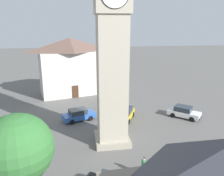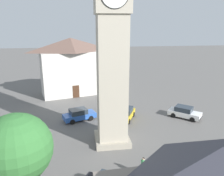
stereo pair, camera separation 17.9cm
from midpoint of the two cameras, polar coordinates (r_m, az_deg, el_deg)
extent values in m
plane|color=#605E5B|center=(24.61, 0.21, -13.29)|extent=(200.00, 200.00, 0.00)
cube|color=#A59C89|center=(24.47, 0.22, -12.67)|extent=(3.51, 3.51, 0.60)
cube|color=#B7AD99|center=(22.13, 0.23, 2.08)|extent=(2.81, 2.81, 12.23)
cube|color=gold|center=(29.59, 3.53, -6.81)|extent=(3.35, 4.43, 0.64)
cube|color=#28333D|center=(29.49, 3.62, -5.60)|extent=(2.33, 2.58, 0.64)
cylinder|color=black|center=(28.42, 4.44, -8.42)|extent=(0.48, 0.67, 0.64)
cylinder|color=black|center=(28.81, 1.32, -8.02)|extent=(0.48, 0.67, 0.64)
cylinder|color=black|center=(30.62, 5.58, -6.60)|extent=(0.48, 0.67, 0.64)
cylinder|color=black|center=(30.98, 2.68, -6.27)|extent=(0.48, 0.67, 0.64)
cube|color=black|center=(27.89, 2.43, -8.76)|extent=(1.54, 0.85, 0.16)
cube|color=#2D5BB7|center=(29.61, -7.99, -6.93)|extent=(4.43, 2.97, 0.64)
cube|color=#28333D|center=(29.33, -8.32, -5.86)|extent=(2.50, 2.17, 0.64)
cylinder|color=black|center=(30.79, -6.32, -6.49)|extent=(0.68, 0.42, 0.64)
cylinder|color=black|center=(29.42, -5.17, -7.56)|extent=(0.68, 0.42, 0.64)
cylinder|color=black|center=(30.08, -10.72, -7.24)|extent=(0.68, 0.42, 0.64)
cylinder|color=black|center=(28.67, -9.76, -8.39)|extent=(0.68, 0.42, 0.64)
cube|color=black|center=(30.36, -4.37, -6.67)|extent=(0.67, 1.61, 0.16)
cube|color=white|center=(31.55, 17.95, -6.12)|extent=(4.19, 4.00, 0.64)
cube|color=#28333D|center=(31.36, 17.79, -5.02)|extent=(2.61, 2.56, 0.64)
cylinder|color=black|center=(32.11, 20.43, -6.49)|extent=(0.62, 0.59, 0.64)
cylinder|color=black|center=(30.66, 19.71, -7.48)|extent=(0.62, 0.59, 0.64)
cylinder|color=black|center=(32.67, 16.23, -5.72)|extent=(0.62, 0.59, 0.64)
cylinder|color=black|center=(31.24, 15.33, -6.65)|extent=(0.62, 0.59, 0.64)
cube|color=black|center=(31.22, 21.49, -7.14)|extent=(1.20, 1.32, 0.16)
cylinder|color=black|center=(19.77, 8.16, -20.19)|extent=(0.13, 0.13, 0.82)
cylinder|color=black|center=(19.90, 7.92, -19.91)|extent=(0.13, 0.13, 0.82)
cube|color=#3F9959|center=(19.43, 8.12, -18.35)|extent=(0.28, 0.39, 0.60)
cylinder|color=#3F9959|center=(19.28, 8.45, -18.83)|extent=(0.09, 0.09, 0.60)
cylinder|color=#3F9959|center=(19.63, 7.80, -18.12)|extent=(0.09, 0.09, 0.60)
sphere|color=beige|center=(19.18, 8.18, -17.24)|extent=(0.22, 0.22, 0.22)
sphere|color=black|center=(19.17, 8.21, -17.18)|extent=(0.20, 0.20, 0.20)
sphere|color=#337033|center=(15.32, -22.48, -13.82)|extent=(4.36, 4.36, 4.36)
cube|color=beige|center=(40.08, -9.92, 3.76)|extent=(11.11, 7.37, 7.47)
pyramid|color=brown|center=(39.36, -10.27, 10.71)|extent=(11.66, 7.74, 2.27)
cube|color=#422819|center=(38.33, -8.90, -0.89)|extent=(1.09, 0.35, 2.10)
camera|label=1|loc=(0.09, -89.77, 0.07)|focal=36.33mm
camera|label=2|loc=(0.09, 90.23, -0.07)|focal=36.33mm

